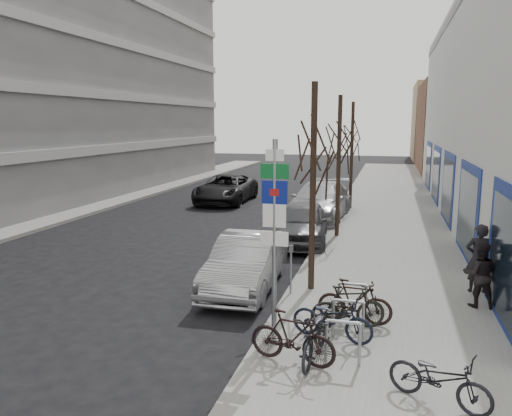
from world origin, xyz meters
The scene contains 25 objects.
ground centered at (0.00, 0.00, 0.00)m, with size 120.00×120.00×0.00m, color black.
sidewalk_east centered at (4.50, 10.00, 0.07)m, with size 5.00×70.00×0.15m, color slate.
sidewalk_west centered at (-11.00, 10.00, 0.07)m, with size 3.00×70.00×0.15m, color slate.
brick_building_far centered at (13.00, 40.00, 4.00)m, with size 12.00×14.00×8.00m, color brown.
tan_building_far centered at (13.50, 55.00, 4.50)m, with size 13.00×12.00×9.00m, color #937A5B.
highway_sign_pole centered at (2.40, -0.01, 2.46)m, with size 0.55×0.10×4.20m.
bike_rack centered at (3.80, 0.60, 0.66)m, with size 0.66×2.26×0.83m.
tree_near centered at (2.60, 3.50, 4.10)m, with size 1.80×1.80×5.50m.
tree_mid centered at (2.60, 10.00, 4.10)m, with size 1.80×1.80×5.50m.
tree_far centered at (2.60, 16.50, 4.10)m, with size 1.80×1.80×5.50m.
meter_front centered at (2.15, 3.00, 0.92)m, with size 0.10×0.08×1.27m.
meter_mid centered at (2.15, 8.50, 0.92)m, with size 0.10×0.08×1.27m.
meter_back centered at (2.15, 14.00, 0.92)m, with size 0.10×0.08×1.27m.
bike_near_left centered at (3.30, -0.46, 0.70)m, with size 0.54×1.79×1.09m, color black.
bike_near_right centered at (2.91, -0.71, 0.65)m, with size 0.49×1.66×1.01m, color black.
bike_mid_curb centered at (3.50, 0.49, 0.67)m, with size 0.51×1.70×1.04m, color black.
bike_mid_inner centered at (3.76, 1.11, 0.64)m, with size 0.48×1.62×0.98m, color black.
bike_far_curb centered at (5.37, -1.45, 0.65)m, with size 0.49×1.64×1.00m, color black.
bike_far_inner centered at (3.87, 1.46, 0.65)m, with size 0.49×1.65×1.00m, color black.
parked_car_front centered at (0.82, 3.46, 0.74)m, with size 1.56×4.48×1.48m, color #9E9EA3.
parked_car_mid centered at (1.40, 9.06, 0.78)m, with size 1.84×4.58×1.56m, color #434448.
parked_car_back centered at (1.40, 13.75, 0.86)m, with size 2.40×5.91×1.72m, color #A0A1A5.
lane_car centered at (-4.42, 17.45, 0.78)m, with size 2.60×5.65×1.57m, color black.
pedestrian_near centered at (6.80, 4.35, 1.05)m, with size 0.66×0.43×1.80m, color black.
pedestrian_far centered at (6.66, 3.24, 0.95)m, with size 0.59×0.40×1.60m, color black.
Camera 1 is at (4.48, -9.12, 4.51)m, focal length 35.00 mm.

